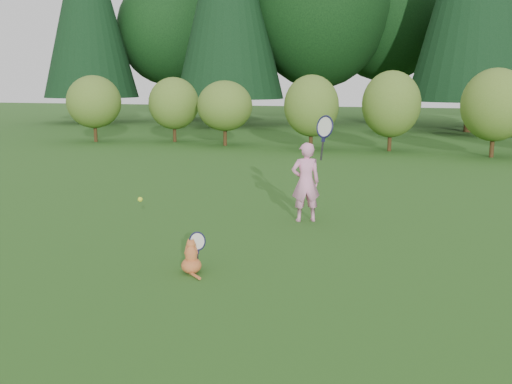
% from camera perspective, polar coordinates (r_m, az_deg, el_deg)
% --- Properties ---
extents(ground, '(100.00, 100.00, 0.00)m').
position_cam_1_polar(ground, '(8.41, -2.92, -5.60)').
color(ground, '#1E5116').
rests_on(ground, ground).
extents(shrub_row, '(28.00, 3.00, 2.80)m').
position_cam_1_polar(shrub_row, '(20.78, 9.52, 8.03)').
color(shrub_row, '#506F22').
rests_on(shrub_row, ground).
extents(child, '(0.82, 0.57, 2.07)m').
position_cam_1_polar(child, '(9.88, 5.05, 1.18)').
color(child, pink).
rests_on(child, ground).
extents(cat, '(0.44, 0.60, 0.61)m').
position_cam_1_polar(cat, '(7.34, -6.48, -6.27)').
color(cat, '#B84623').
rests_on(cat, ground).
extents(tennis_ball, '(0.07, 0.07, 0.07)m').
position_cam_1_polar(tennis_ball, '(8.84, -11.51, -0.73)').
color(tennis_ball, '#A8C417').
rests_on(tennis_ball, ground).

